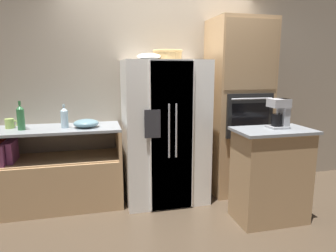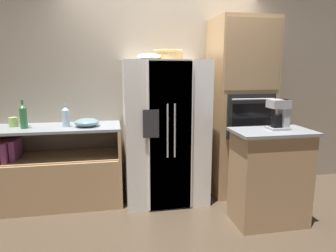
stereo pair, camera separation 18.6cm
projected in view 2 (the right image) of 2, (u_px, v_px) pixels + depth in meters
The scene contains 14 objects.
ground_plane at pixel (169, 199), 3.76m from camera, with size 20.00×20.00×0.00m, color #4C3D2D.
wall_back at pixel (163, 85), 3.94m from camera, with size 12.00×0.06×2.80m.
counter_left at pixel (57, 176), 3.57m from camera, with size 1.49×0.60×0.95m.
refrigerator at pixel (165, 132), 3.65m from camera, with size 0.97×0.76×1.71m.
wall_oven at pixel (240, 108), 3.83m from camera, with size 0.72×0.69×2.22m.
island_counter at pixel (270, 177), 3.11m from camera, with size 0.80×0.48×1.00m.
wicker_basket at pixel (168, 55), 3.53m from camera, with size 0.36×0.36×0.12m.
fruit_bowl at pixel (149, 57), 3.40m from camera, with size 0.27×0.27×0.07m.
bottle_tall at pixel (24, 118), 3.45m from camera, with size 0.06×0.06×0.23m.
bottle_short at pixel (23, 116), 3.34m from camera, with size 0.08×0.08×0.32m.
bottle_wide at pixel (66, 116), 3.44m from camera, with size 0.08×0.08×0.27m.
mug at pixel (14, 122), 3.45m from camera, with size 0.14×0.10×0.11m.
mixing_bowl at pixel (87, 122), 3.47m from camera, with size 0.28×0.28×0.09m.
coffee_maker at pixel (280, 113), 3.03m from camera, with size 0.19×0.17×0.31m.
Camera 2 is at (-0.67, -3.46, 1.60)m, focal length 32.00 mm.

